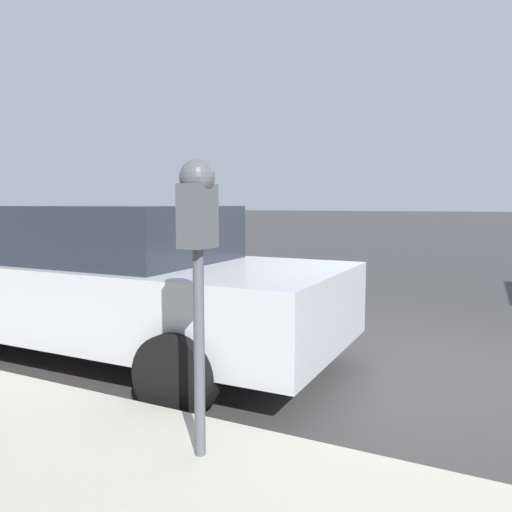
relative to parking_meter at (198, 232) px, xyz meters
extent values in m
plane|color=#3D3A3A|center=(2.63, -0.88, -1.41)|extent=(220.00, 220.00, 0.00)
cylinder|color=#4C5156|center=(0.00, 0.00, -0.66)|extent=(0.06, 0.06, 1.15)
cube|color=#4C5156|center=(0.00, 0.00, 0.08)|extent=(0.20, 0.14, 0.34)
sphere|color=#4C5156|center=(0.00, 0.00, 0.29)|extent=(0.19, 0.19, 0.19)
cube|color=gold|center=(0.11, 0.00, 0.04)|extent=(0.01, 0.11, 0.12)
cube|color=black|center=(0.11, 0.00, 0.16)|extent=(0.01, 0.10, 0.08)
cube|color=#B7BABF|center=(1.57, 2.14, -0.75)|extent=(1.94, 4.87, 0.68)
cube|color=#232833|center=(1.57, 2.34, -0.14)|extent=(1.69, 2.73, 0.54)
cylinder|color=black|center=(2.53, 0.65, -1.09)|extent=(0.23, 0.64, 0.64)
cylinder|color=black|center=(0.65, 0.63, -1.09)|extent=(0.23, 0.64, 0.64)
cylinder|color=black|center=(2.49, 3.66, -1.09)|extent=(0.23, 0.64, 0.64)
camera|label=1|loc=(-2.23, -1.47, 0.15)|focal=35.00mm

